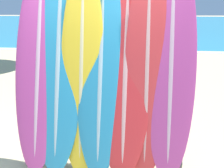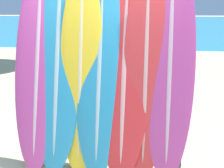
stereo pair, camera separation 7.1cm
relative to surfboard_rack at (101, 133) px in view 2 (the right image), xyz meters
The scene contains 11 objects.
ocean_water 39.39m from the surfboard_rack, 90.38° to the left, with size 120.00×60.00×0.01m.
surfboard_rack is the anchor object (origin of this frame).
surfboard_slot_0 1.06m from the surfboard_rack, behind, with size 0.54×0.69×2.39m.
surfboard_slot_1 0.96m from the surfboard_rack, behind, with size 0.59×0.71×2.50m.
surfboard_slot_2 0.76m from the surfboard_rack, 168.88° to the left, with size 0.48×0.50×2.30m.
surfboard_slot_3 0.70m from the surfboard_rack, 109.92° to the left, with size 0.54×0.65×2.25m.
surfboard_slot_4 0.72m from the surfboard_rack, 12.38° to the left, with size 0.58×0.65×2.21m.
surfboard_slot_5 0.87m from the surfboard_rack, ahead, with size 0.48×0.48×2.31m.
surfboard_slot_6 1.07m from the surfboard_rack, ahead, with size 0.53×0.56×2.42m.
person_near_water 9.04m from the surfboard_rack, 84.92° to the left, with size 0.26×0.21×1.54m.
person_mid_beach 7.56m from the surfboard_rack, 79.62° to the left, with size 0.29×0.29×1.72m.
Camera 2 is at (0.88, -2.97, 1.79)m, focal length 50.00 mm.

